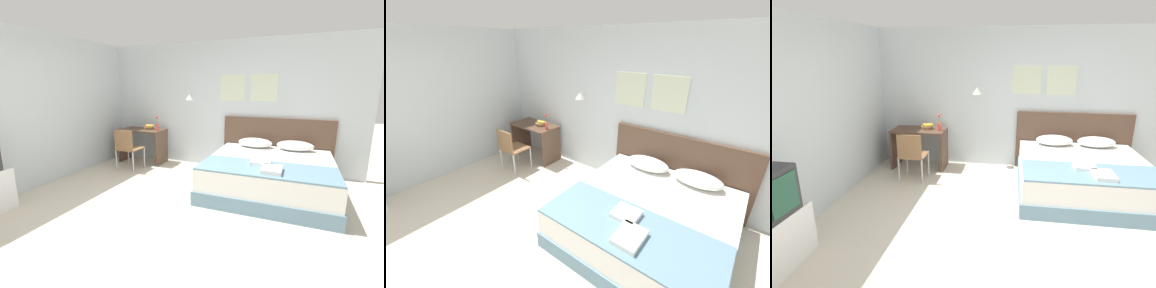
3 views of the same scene
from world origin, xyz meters
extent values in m
plane|color=beige|center=(0.00, 0.00, 0.00)|extent=(24.00, 24.00, 0.00)
cube|color=silver|center=(0.00, 2.69, 1.32)|extent=(5.78, 0.06, 2.65)
cube|color=beige|center=(0.35, 2.65, 1.70)|extent=(0.52, 0.02, 0.52)
cube|color=beige|center=(0.98, 2.65, 1.70)|extent=(0.52, 0.02, 0.52)
cylinder|color=#B2B2B7|center=(-0.55, 2.58, 1.55)|extent=(0.02, 0.16, 0.02)
cone|color=white|center=(-0.55, 2.49, 1.50)|extent=(0.17, 0.17, 0.12)
cube|color=silver|center=(-2.52, -0.17, 1.32)|extent=(0.06, 5.66, 2.65)
cube|color=#66899E|center=(1.27, 1.59, 0.11)|extent=(1.99, 2.03, 0.22)
cube|color=white|center=(1.27, 1.59, 0.39)|extent=(1.95, 1.99, 0.33)
cube|color=brown|center=(1.27, 2.63, 0.56)|extent=(2.11, 0.06, 1.11)
ellipsoid|color=white|center=(0.90, 2.37, 0.65)|extent=(0.65, 0.37, 0.18)
ellipsoid|color=white|center=(1.63, 2.37, 0.65)|extent=(0.65, 0.37, 0.18)
cube|color=#66899E|center=(1.27, 1.00, 0.57)|extent=(1.93, 0.81, 0.02)
cube|color=white|center=(1.18, 1.14, 0.61)|extent=(0.29, 0.28, 0.06)
cube|color=white|center=(1.36, 0.86, 0.61)|extent=(0.27, 0.35, 0.06)
cube|color=brown|center=(-1.65, 2.30, 0.75)|extent=(1.02, 0.56, 0.03)
cube|color=brown|center=(-2.14, 2.30, 0.37)|extent=(0.04, 0.52, 0.73)
cube|color=brown|center=(-1.15, 2.30, 0.37)|extent=(0.04, 0.52, 0.73)
cube|color=#8E6642|center=(-1.57, 1.69, 0.45)|extent=(0.45, 0.45, 0.02)
cube|color=#8E6642|center=(-1.57, 1.48, 0.67)|extent=(0.42, 0.03, 0.41)
cylinder|color=#B7B7BC|center=(-1.78, 1.90, 0.22)|extent=(0.03, 0.03, 0.44)
cylinder|color=#B7B7BC|center=(-1.36, 1.90, 0.22)|extent=(0.03, 0.03, 0.44)
cylinder|color=#B7B7BC|center=(-1.78, 1.49, 0.22)|extent=(0.03, 0.03, 0.44)
cylinder|color=#B7B7BC|center=(-1.36, 1.49, 0.22)|extent=(0.03, 0.03, 0.44)
cylinder|color=brown|center=(-1.50, 2.35, 0.80)|extent=(0.23, 0.23, 0.05)
ellipsoid|color=yellow|center=(-1.46, 2.35, 0.85)|extent=(0.20, 0.14, 0.07)
sphere|color=orange|center=(-1.55, 2.35, 0.84)|extent=(0.08, 0.08, 0.08)
cylinder|color=#D14C42|center=(-1.23, 2.27, 0.84)|extent=(0.07, 0.07, 0.15)
cylinder|color=#3D7538|center=(-1.23, 2.27, 0.99)|extent=(0.01, 0.01, 0.14)
sphere|color=#DB3838|center=(-1.23, 2.27, 1.06)|extent=(0.06, 0.06, 0.06)
camera|label=1|loc=(1.62, -2.66, 1.71)|focal=24.00mm
camera|label=2|loc=(2.07, -0.86, 2.41)|focal=22.00mm
camera|label=3|loc=(0.11, -3.10, 2.16)|focal=28.00mm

